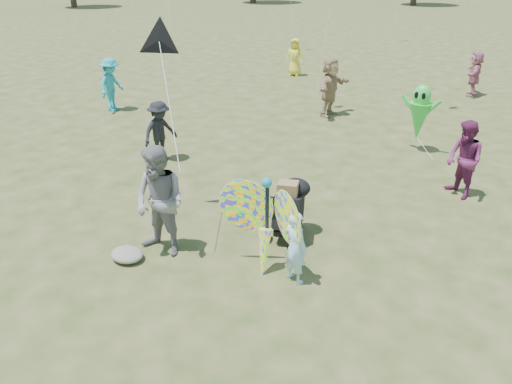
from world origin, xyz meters
TOP-DOWN VIEW (x-y plane):
  - ground at (0.00, 0.00)m, footprint 160.00×160.00m
  - child_girl at (0.80, 1.09)m, footprint 0.49×0.38m
  - adult_man at (-1.47, 0.56)m, footprint 0.95×0.76m
  - grey_bag at (-1.81, 0.04)m, footprint 0.59×0.48m
  - crowd_b at (-4.53, 3.72)m, footprint 0.67×1.02m
  - crowd_d at (-2.84, 9.55)m, footprint 0.59×1.71m
  - crowd_e at (2.13, 5.68)m, footprint 1.01×0.98m
  - crowd_g at (-6.77, 14.15)m, footprint 0.85×0.65m
  - crowd_i at (-8.99, 6.11)m, footprint 0.89×1.22m
  - crowd_j at (0.33, 14.83)m, footprint 0.74×1.53m
  - jogging_stroller at (0.03, 2.24)m, footprint 0.74×1.14m
  - butterfly_kite at (0.25, 1.10)m, footprint 1.74×0.75m
  - delta_kite_rig at (-2.47, 1.85)m, footprint 1.87×1.52m
  - alien_kite at (0.49, 7.87)m, footprint 1.12×0.69m

SIDE VIEW (x-z plane):
  - ground at x=0.00m, z-range 0.00..0.00m
  - grey_bag at x=-1.81m, z-range 0.00..0.19m
  - child_girl at x=0.80m, z-range 0.00..1.19m
  - jogging_stroller at x=0.03m, z-range 0.07..1.16m
  - crowd_b at x=-4.53m, z-range 0.00..1.48m
  - crowd_g at x=-6.77m, z-range 0.00..1.55m
  - crowd_j at x=0.33m, z-range 0.00..1.58m
  - butterfly_kite at x=0.25m, z-range -0.09..1.70m
  - crowd_e at x=2.13m, z-range 0.00..1.63m
  - crowd_i at x=-8.99m, z-range 0.00..1.70m
  - crowd_d at x=-2.84m, z-range 0.00..1.83m
  - adult_man at x=-1.47m, z-range 0.00..1.90m
  - alien_kite at x=0.49m, z-range 0.10..1.84m
  - delta_kite_rig at x=-2.47m, z-range 2.18..4.33m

